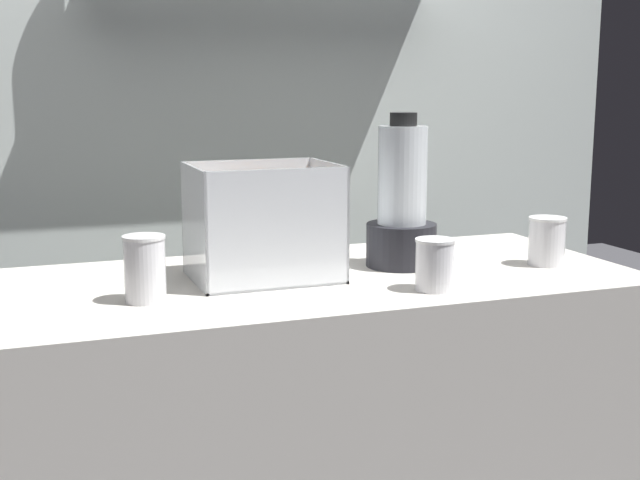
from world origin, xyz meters
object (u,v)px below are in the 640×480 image
(blender_pitcher, at_px, (402,208))
(juice_cup_mango_far_left, at_px, (145,273))
(carrot_display_bin, at_px, (264,244))
(juice_cup_carrot_left, at_px, (435,268))
(juice_cup_carrot_middle, at_px, (547,245))

(blender_pitcher, xyz_separation_m, juice_cup_mango_far_left, (-0.61, -0.13, -0.08))
(carrot_display_bin, bearing_deg, blender_pitcher, 2.61)
(blender_pitcher, xyz_separation_m, juice_cup_carrot_left, (-0.04, -0.24, -0.09))
(carrot_display_bin, distance_m, blender_pitcher, 0.34)
(blender_pitcher, relative_size, juice_cup_carrot_middle, 3.13)
(blender_pitcher, bearing_deg, carrot_display_bin, -177.39)
(carrot_display_bin, relative_size, juice_cup_carrot_left, 2.87)
(juice_cup_carrot_left, relative_size, juice_cup_carrot_middle, 0.95)
(juice_cup_carrot_middle, bearing_deg, carrot_display_bin, 172.03)
(juice_cup_carrot_left, xyz_separation_m, juice_cup_carrot_middle, (0.36, 0.13, 0.00))
(blender_pitcher, bearing_deg, juice_cup_carrot_middle, -18.38)
(juice_cup_mango_far_left, distance_m, juice_cup_carrot_middle, 0.93)
(juice_cup_carrot_left, bearing_deg, juice_cup_mango_far_left, 169.01)
(blender_pitcher, relative_size, juice_cup_mango_far_left, 2.71)
(juice_cup_mango_far_left, bearing_deg, juice_cup_carrot_left, -10.99)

